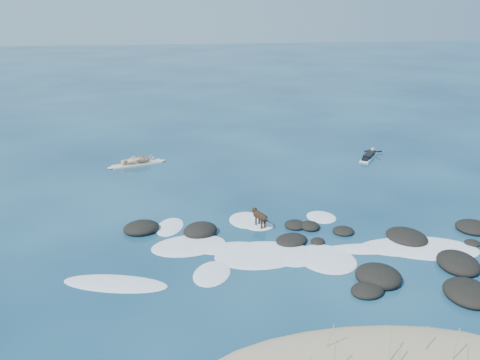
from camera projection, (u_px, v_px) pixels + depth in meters
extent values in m
plane|color=#0A2642|center=(294.00, 235.00, 20.33)|extent=(160.00, 160.00, 0.00)
cylinder|color=#8D9E4C|center=(399.00, 356.00, 12.82)|extent=(0.07, 0.05, 0.75)
cylinder|color=#8D9E4C|center=(456.00, 347.00, 12.91)|extent=(0.09, 0.03, 1.03)
cylinder|color=#8D9E4C|center=(390.00, 347.00, 12.84)|extent=(0.04, 0.17, 1.10)
cylinder|color=#8D9E4C|center=(427.00, 340.00, 13.35)|extent=(0.06, 0.11, 0.79)
cylinder|color=#8D9E4C|center=(330.00, 338.00, 13.38)|extent=(0.15, 0.20, 0.86)
ellipsoid|color=black|center=(473.00, 227.00, 20.74)|extent=(1.63, 1.66, 0.42)
ellipsoid|color=black|center=(407.00, 237.00, 19.92)|extent=(1.90, 2.05, 0.45)
ellipsoid|color=black|center=(473.00, 243.00, 19.56)|extent=(0.77, 0.75, 0.20)
ellipsoid|color=black|center=(343.00, 231.00, 20.52)|extent=(1.09, 1.09, 0.26)
ellipsoid|color=black|center=(200.00, 230.00, 20.38)|extent=(1.71, 1.62, 0.56)
ellipsoid|color=black|center=(310.00, 226.00, 20.90)|extent=(0.80, 0.87, 0.32)
ellipsoid|color=black|center=(295.00, 225.00, 21.03)|extent=(0.94, 0.99, 0.29)
ellipsoid|color=black|center=(469.00, 293.00, 16.18)|extent=(1.68, 1.92, 0.51)
ellipsoid|color=black|center=(458.00, 263.00, 17.95)|extent=(1.59, 1.93, 0.53)
ellipsoid|color=black|center=(367.00, 291.00, 16.38)|extent=(1.36, 1.26, 0.37)
ellipsoid|color=black|center=(292.00, 240.00, 19.72)|extent=(1.55, 1.45, 0.34)
ellipsoid|color=black|center=(141.00, 228.00, 20.63)|extent=(1.71, 1.58, 0.50)
ellipsoid|color=black|center=(318.00, 241.00, 19.69)|extent=(0.70, 0.75, 0.20)
ellipsoid|color=black|center=(378.00, 276.00, 17.07)|extent=(1.91, 1.96, 0.61)
ellipsoid|color=white|center=(115.00, 284.00, 16.92)|extent=(3.60, 1.96, 0.12)
ellipsoid|color=white|center=(370.00, 249.00, 19.21)|extent=(3.41, 1.21, 0.12)
ellipsoid|color=white|center=(411.00, 247.00, 19.34)|extent=(3.90, 2.03, 0.12)
ellipsoid|color=white|center=(327.00, 259.00, 18.49)|extent=(2.59, 2.83, 0.12)
ellipsoid|color=white|center=(426.00, 248.00, 19.28)|extent=(4.10, 2.82, 0.12)
ellipsoid|color=white|center=(294.00, 255.00, 18.74)|extent=(2.14, 2.15, 0.12)
ellipsoid|color=white|center=(212.00, 274.00, 17.52)|extent=(1.72, 2.07, 0.12)
ellipsoid|color=white|center=(189.00, 246.00, 19.46)|extent=(3.04, 2.24, 0.12)
ellipsoid|color=white|center=(170.00, 227.00, 21.00)|extent=(1.43, 1.99, 0.12)
ellipsoid|color=white|center=(230.00, 248.00, 19.26)|extent=(2.37, 1.13, 0.12)
ellipsoid|color=white|center=(247.00, 220.00, 21.63)|extent=(1.50, 1.78, 0.12)
ellipsoid|color=white|center=(321.00, 217.00, 21.91)|extent=(1.48, 1.61, 0.12)
ellipsoid|color=white|center=(261.00, 255.00, 18.77)|extent=(3.37, 2.31, 0.12)
ellipsoid|color=white|center=(260.00, 226.00, 21.07)|extent=(1.10, 0.90, 0.12)
cube|color=beige|center=(137.00, 164.00, 28.55)|extent=(2.70, 1.39, 0.09)
ellipsoid|color=beige|center=(161.00, 161.00, 29.12)|extent=(0.60, 0.46, 0.10)
ellipsoid|color=beige|center=(112.00, 168.00, 27.99)|extent=(0.60, 0.46, 0.10)
imported|color=tan|center=(136.00, 148.00, 28.25)|extent=(0.60, 0.73, 1.73)
cube|color=white|center=(369.00, 157.00, 29.73)|extent=(1.60, 1.98, 0.08)
ellipsoid|color=white|center=(374.00, 153.00, 30.60)|extent=(0.47, 0.52, 0.08)
cube|color=black|center=(369.00, 155.00, 29.68)|extent=(1.05, 1.27, 0.21)
sphere|color=tan|center=(373.00, 150.00, 30.27)|extent=(0.31, 0.31, 0.22)
cylinder|color=black|center=(368.00, 150.00, 30.54)|extent=(0.53, 0.20, 0.24)
cylinder|color=black|center=(378.00, 152.00, 30.31)|extent=(0.35, 0.49, 0.24)
cube|color=black|center=(366.00, 159.00, 29.10)|extent=(0.57, 0.61, 0.13)
cylinder|color=black|center=(260.00, 216.00, 20.81)|extent=(0.49, 0.64, 0.28)
sphere|color=black|center=(257.00, 214.00, 21.02)|extent=(0.39, 0.39, 0.29)
sphere|color=black|center=(264.00, 218.00, 20.61)|extent=(0.35, 0.35, 0.26)
sphere|color=black|center=(254.00, 210.00, 21.12)|extent=(0.28, 0.28, 0.21)
cone|color=black|center=(253.00, 210.00, 21.23)|extent=(0.15, 0.16, 0.11)
cone|color=black|center=(253.00, 209.00, 21.06)|extent=(0.12, 0.10, 0.10)
cone|color=black|center=(256.00, 208.00, 21.11)|extent=(0.12, 0.10, 0.10)
cylinder|color=black|center=(256.00, 222.00, 21.03)|extent=(0.09, 0.09, 0.38)
cylinder|color=black|center=(259.00, 221.00, 21.11)|extent=(0.09, 0.09, 0.38)
cylinder|color=black|center=(262.00, 225.00, 20.72)|extent=(0.09, 0.09, 0.38)
cylinder|color=black|center=(265.00, 224.00, 20.79)|extent=(0.09, 0.09, 0.38)
cylinder|color=black|center=(266.00, 218.00, 20.49)|extent=(0.16, 0.27, 0.16)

